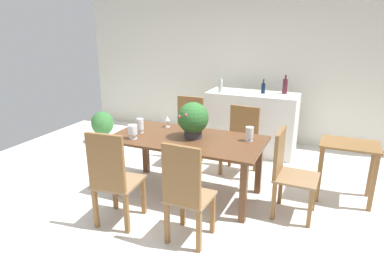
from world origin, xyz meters
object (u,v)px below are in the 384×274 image
Objects in this scene: crystal_vase_right at (133,130)px; wine_glass at (167,119)px; chair_far_right at (242,136)px; crystal_vase_left at (140,125)px; chair_foot_end at (288,169)px; wine_bottle_dark at (263,88)px; chair_near_left at (113,176)px; dining_table at (187,146)px; wine_bottle_clear at (220,86)px; crystal_vase_center_near at (249,133)px; wine_bottle_tall at (285,86)px; side_table at (348,158)px; chair_near_right at (186,191)px; flower_centerpiece at (193,119)px; potted_plant_floor at (103,125)px; kitchen_counter at (251,123)px; chair_far_left at (188,127)px.

wine_glass is (0.16, 0.61, 0.01)m from crystal_vase_right.
chair_far_right is 1.49m from crystal_vase_left.
chair_foot_end is 2.04m from wine_bottle_dark.
crystal_vase_right is at bearing -80.91° from chair_near_left.
dining_table is 1.70m from wine_bottle_clear.
crystal_vase_center_near is 1.79m from wine_bottle_tall.
wine_glass reaches higher than side_table.
wine_bottle_dark is (0.09, 0.88, 0.55)m from chair_far_right.
wine_bottle_dark is at bearing -90.46° from chair_near_right.
chair_far_right is at bearing -49.96° from wine_bottle_clear.
chair_foot_end is 0.91× the size of chair_near_left.
crystal_vase_left is at bearing -172.83° from flower_centerpiece.
crystal_vase_left is 2.10m from potted_plant_floor.
chair_foot_end reaches higher than dining_table.
kitchen_counter is 4.89× the size of wine_bottle_tall.
chair_far_left is 2.11m from chair_near_right.
flower_centerpiece is 2.64m from potted_plant_floor.
wine_bottle_tall reaches higher than crystal_vase_left.
wine_bottle_tall is (0.42, 2.92, 0.55)m from chair_near_right.
chair_foot_end is at bearing -19.45° from potted_plant_floor.
chair_foot_end is at bearing -69.12° from wine_bottle_dark.
chair_far_right is 1.08m from flower_centerpiece.
wine_glass is at bearing 61.55° from crystal_vase_left.
dining_table is 1.96m from wine_bottle_dark.
wine_glass is at bearing -102.68° from wine_bottle_clear.
wine_bottle_dark is at bearing 137.37° from side_table.
chair_foot_end is 0.67× the size of kitchen_counter.
potted_plant_floor is (-1.78, 0.90, -0.54)m from wine_glass.
kitchen_counter reaches higher than side_table.
wine_bottle_dark is 1.86m from side_table.
side_table is (2.25, -0.34, -0.02)m from chair_far_left.
dining_table is at bearing -118.17° from chair_near_left.
crystal_vase_left is 0.26× the size of side_table.
wine_glass is at bearing 173.53° from crystal_vase_center_near.
chair_far_left reaches higher than kitchen_counter.
chair_far_left is at bearing 60.98° from chair_foot_end.
crystal_vase_right reaches higher than side_table.
potted_plant_floor is at bearing 137.34° from crystal_vase_right.
chair_far_left is 1.07× the size of chair_far_right.
flower_centerpiece is 2.34× the size of crystal_vase_left.
chair_foot_end is at bearing -32.74° from chair_far_left.
crystal_vase_left reaches higher than crystal_vase_center_near.
chair_near_right is 6.86× the size of wine_glass.
crystal_vase_center_near is at bearing -77.32° from kitchen_counter.
crystal_vase_center_near is 0.62× the size of wine_bottle_clear.
chair_far_left is at bearing 171.32° from side_table.
flower_centerpiece is 0.58m from wine_glass.
chair_far_left is 0.72m from wine_glass.
wine_bottle_tall is (1.27, 1.63, 0.26)m from wine_glass.
crystal_vase_left is 0.33× the size of potted_plant_floor.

